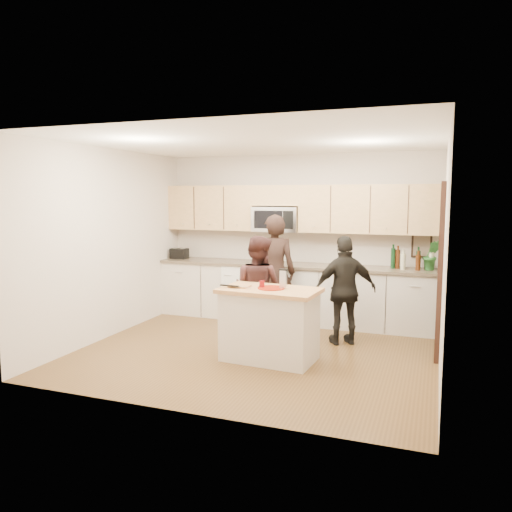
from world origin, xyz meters
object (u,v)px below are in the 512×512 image
(island, at_px, (270,324))
(woman_center, at_px, (258,290))
(woman_left, at_px, (274,272))
(woman_right, at_px, (345,290))
(toaster, at_px, (179,253))

(island, distance_m, woman_center, 0.76)
(woman_left, bearing_deg, woman_center, 78.78)
(woman_left, distance_m, woman_right, 1.22)
(woman_right, bearing_deg, island, 24.53)
(woman_center, bearing_deg, toaster, -22.50)
(toaster, xyz_separation_m, woman_center, (1.94, -1.35, -0.28))
(toaster, height_order, woman_right, woman_right)
(woman_center, bearing_deg, woman_right, -148.18)
(woman_left, xyz_separation_m, woman_right, (1.15, -0.41, -0.13))
(toaster, bearing_deg, island, -40.04)
(island, relative_size, woman_left, 0.71)
(island, relative_size, toaster, 4.44)
(island, xyz_separation_m, woman_center, (-0.37, 0.60, 0.29))
(toaster, bearing_deg, woman_left, -15.72)
(island, distance_m, woman_right, 1.28)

